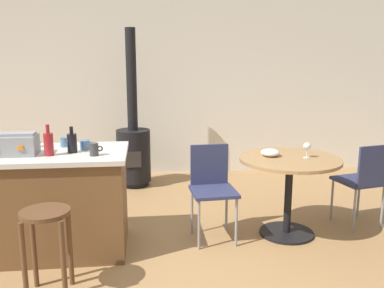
% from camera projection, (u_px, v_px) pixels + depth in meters
% --- Properties ---
extents(ground_plane, '(8.80, 8.80, 0.00)m').
position_uv_depth(ground_plane, '(149.00, 277.00, 3.26)').
color(ground_plane, '#A37A4C').
extents(back_wall, '(8.00, 0.10, 2.70)m').
position_uv_depth(back_wall, '(144.00, 80.00, 5.91)').
color(back_wall, silver).
rests_on(back_wall, ground_plane).
extents(kitchen_island, '(1.36, 0.78, 0.89)m').
position_uv_depth(kitchen_island, '(49.00, 202.00, 3.64)').
color(kitchen_island, brown).
rests_on(kitchen_island, ground_plane).
extents(wooden_stool, '(0.34, 0.34, 0.64)m').
position_uv_depth(wooden_stool, '(46.00, 233.00, 2.93)').
color(wooden_stool, brown).
rests_on(wooden_stool, ground_plane).
extents(dining_table, '(0.94, 0.94, 0.76)m').
position_uv_depth(dining_table, '(289.00, 177.00, 3.94)').
color(dining_table, black).
rests_on(dining_table, ground_plane).
extents(folding_chair_near, '(0.43, 0.43, 0.87)m').
position_uv_depth(folding_chair_near, '(212.00, 184.00, 3.89)').
color(folding_chair_near, navy).
rests_on(folding_chair_near, ground_plane).
extents(folding_chair_far, '(0.48, 0.48, 0.85)m').
position_uv_depth(folding_chair_far, '(364.00, 178.00, 4.14)').
color(folding_chair_far, navy).
rests_on(folding_chair_far, ground_plane).
extents(wood_stove, '(0.44, 0.45, 2.03)m').
position_uv_depth(wood_stove, '(133.00, 147.00, 5.49)').
color(wood_stove, black).
rests_on(wood_stove, ground_plane).
extents(toolbox, '(0.40, 0.23, 0.19)m').
position_uv_depth(toolbox, '(11.00, 144.00, 3.42)').
color(toolbox, gray).
rests_on(toolbox, kitchen_island).
extents(bottle_0, '(0.08, 0.08, 0.26)m').
position_uv_depth(bottle_0, '(48.00, 144.00, 3.41)').
color(bottle_0, maroon).
rests_on(bottle_0, kitchen_island).
extents(bottle_2, '(0.08, 0.08, 0.22)m').
position_uv_depth(bottle_2, '(72.00, 143.00, 3.51)').
color(bottle_2, black).
rests_on(bottle_2, kitchen_island).
extents(cup_0, '(0.12, 0.09, 0.08)m').
position_uv_depth(cup_0, '(32.00, 143.00, 3.72)').
color(cup_0, '#4C7099').
rests_on(cup_0, kitchen_island).
extents(cup_1, '(0.12, 0.08, 0.08)m').
position_uv_depth(cup_1, '(85.00, 145.00, 3.63)').
color(cup_1, '#4C7099').
rests_on(cup_1, kitchen_island).
extents(cup_2, '(0.11, 0.07, 0.10)m').
position_uv_depth(cup_2, '(94.00, 149.00, 3.41)').
color(cup_2, '#383838').
rests_on(cup_2, kitchen_island).
extents(cup_3, '(0.12, 0.08, 0.08)m').
position_uv_depth(cup_3, '(0.00, 144.00, 3.66)').
color(cup_3, '#DB6651').
rests_on(cup_3, kitchen_island).
extents(cup_4, '(0.11, 0.07, 0.09)m').
position_uv_depth(cup_4, '(65.00, 142.00, 3.75)').
color(cup_4, '#4C7099').
rests_on(cup_4, kitchen_island).
extents(wine_glass, '(0.07, 0.07, 0.14)m').
position_uv_depth(wine_glass, '(307.00, 147.00, 3.89)').
color(wine_glass, silver).
rests_on(wine_glass, dining_table).
extents(serving_bowl, '(0.18, 0.18, 0.07)m').
position_uv_depth(serving_bowl, '(270.00, 152.00, 3.96)').
color(serving_bowl, white).
rests_on(serving_bowl, dining_table).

